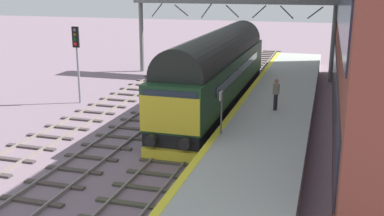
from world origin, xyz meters
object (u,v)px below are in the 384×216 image
signal_post_near (77,54)px  waiting_passenger (276,91)px  diesel_locomotive (218,69)px  platform_number_sign (221,106)px

signal_post_near → waiting_passenger: signal_post_near is taller
diesel_locomotive → waiting_passenger: bearing=-36.9°
platform_number_sign → waiting_passenger: platform_number_sign is taller
platform_number_sign → diesel_locomotive: bearing=104.5°
signal_post_near → waiting_passenger: size_ratio=2.92×
diesel_locomotive → signal_post_near: bearing=-173.5°
signal_post_near → waiting_passenger: 12.61m
platform_number_sign → waiting_passenger: 4.93m
diesel_locomotive → signal_post_near: signal_post_near is taller
diesel_locomotive → signal_post_near: size_ratio=3.70×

